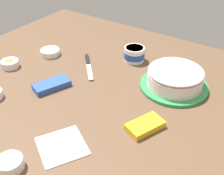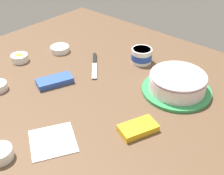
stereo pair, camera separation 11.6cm
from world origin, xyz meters
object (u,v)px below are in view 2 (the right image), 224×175
Objects in this scene: frosted_cake at (177,83)px; paper_napkin at (53,141)px; spreading_knife at (95,63)px; sprinkle_bowl_rainbow at (0,154)px; sprinkle_bowl_green at (60,49)px; sprinkle_bowl_yellow at (20,58)px; frosting_tub at (142,55)px; candy_box_lower at (54,81)px; candy_box_upper at (137,129)px.

frosted_cake is 1.94× the size of paper_napkin.
frosted_cake is 0.43m from spreading_knife.
sprinkle_bowl_rainbow is 0.84× the size of sprinkle_bowl_green.
frosted_cake is at bearing 111.42° from sprinkle_bowl_yellow.
frosting_tub is 0.65m from paper_napkin.
paper_napkin is (0.53, -0.17, -0.04)m from frosted_cake.
sprinkle_bowl_green reaches higher than spreading_knife.
frosted_cake reaches higher than spreading_knife.
paper_napkin is (0.25, 0.56, -0.02)m from sprinkle_bowl_yellow.
paper_napkin is (0.64, 0.10, -0.03)m from frosting_tub.
frosting_tub is 0.66× the size of candy_box_lower.
candy_box_upper is (-0.38, 0.26, -0.01)m from sprinkle_bowl_rainbow.
candy_box_upper is (0.41, 0.28, -0.02)m from frosting_tub.
candy_box_upper is 0.29m from paper_napkin.
candy_box_lower is at bearing 86.40° from sprinkle_bowl_yellow.
candy_box_lower is 0.46m from candy_box_upper.
sprinkle_bowl_yellow is at bearing -69.20° from candy_box_upper.
sprinkle_bowl_green is 0.71m from candy_box_upper.
sprinkle_bowl_green is (-0.60, -0.42, -0.00)m from sprinkle_bowl_rainbow.
spreading_knife is (0.17, -0.16, -0.03)m from frosting_tub.
frosting_tub is 1.25× the size of sprinkle_bowl_rainbow.
sprinkle_bowl_yellow is at bearing -68.58° from frosted_cake.
candy_box_lower is at bearing -3.46° from spreading_knife.
sprinkle_bowl_rainbow reaches higher than candy_box_lower.
spreading_knife is (0.06, -0.42, -0.04)m from frosted_cake.
sprinkle_bowl_yellow is (0.39, -0.46, -0.02)m from frosting_tub.
paper_napkin is at bearing 66.22° from sprinkle_bowl_yellow.
sprinkle_bowl_yellow is 1.01× the size of sprinkle_bowl_rainbow.
sprinkle_bowl_yellow is (0.22, -0.30, 0.01)m from spreading_knife.
candy_box_upper is (-0.00, 0.46, -0.00)m from candy_box_lower.
sprinkle_bowl_yellow is 0.21m from sprinkle_bowl_green.
frosted_cake is at bearing 67.59° from frosting_tub.
sprinkle_bowl_rainbow reaches higher than paper_napkin.
candy_box_upper reaches higher than spreading_knife.
frosted_cake is 3.51× the size of sprinkle_bowl_yellow.
spreading_knife is 1.19× the size of candy_box_lower.
spreading_knife is at bearing -163.23° from sprinkle_bowl_rainbow.
candy_box_lower is at bearing -152.13° from sprinkle_bowl_rainbow.
sprinkle_bowl_yellow is (0.28, -0.72, -0.03)m from frosted_cake.
frosting_tub is 0.56× the size of spreading_knife.
candy_box_lower is at bearing -55.29° from frosted_cake.
candy_box_upper is (0.02, 0.74, -0.01)m from sprinkle_bowl_yellow.
sprinkle_bowl_yellow is at bearing -49.52° from frosting_tub.
sprinkle_bowl_yellow is 0.63m from sprinkle_bowl_rainbow.
frosting_tub reaches higher than sprinkle_bowl_rainbow.
frosted_cake is 3.00× the size of sprinkle_bowl_green.
frosted_cake is at bearing 162.64° from paper_napkin.
frosted_cake is at bearing 161.11° from sprinkle_bowl_rainbow.
frosting_tub reaches higher than sprinkle_bowl_green.
sprinkle_bowl_green is at bearing -84.04° from spreading_knife.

